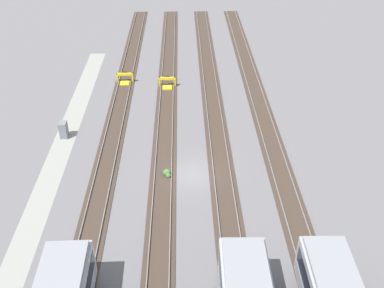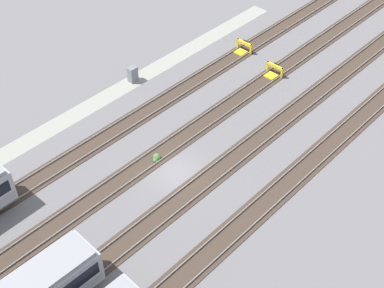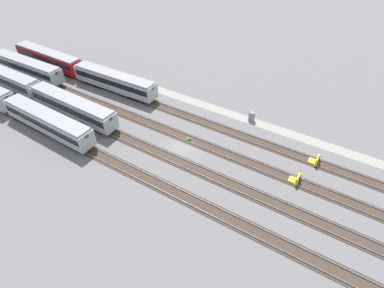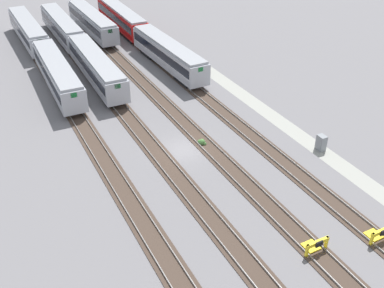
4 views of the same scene
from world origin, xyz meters
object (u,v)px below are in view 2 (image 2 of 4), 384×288
Objects in this scene: electrical_cabinet at (133,74)px; weed_clump at (156,158)px; bumper_stop_near_inner_track at (273,71)px; bumper_stop_nearest_track at (243,48)px.

electrical_cabinet reaches higher than weed_clump.
electrical_cabinet is (10.42, -9.64, 0.29)m from bumper_stop_near_inner_track.
weed_clump is at bearing 57.73° from electrical_cabinet.
electrical_cabinet is (11.69, -4.62, 0.29)m from bumper_stop_nearest_track.
electrical_cabinet is at bearing -42.78° from bumper_stop_near_inner_track.
bumper_stop_near_inner_track is at bearing 137.22° from electrical_cabinet.
bumper_stop_near_inner_track is 16.72m from weed_clump.
weed_clump is (16.72, 0.33, -0.27)m from bumper_stop_near_inner_track.
bumper_stop_nearest_track is 2.18× the size of weed_clump.
bumper_stop_near_inner_track is 14.20m from electrical_cabinet.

